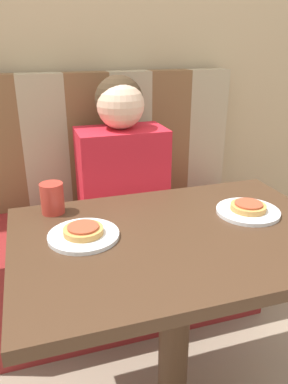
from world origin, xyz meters
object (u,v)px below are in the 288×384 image
at_px(person, 121,153).
at_px(plate_left, 84,235).
at_px(drinking_cup, 52,198).
at_px(pizza_left, 83,230).
at_px(pizza_right, 248,207).
at_px(plate_right, 248,211).

bearing_deg(person, plate_left, -113.72).
bearing_deg(person, drinking_cup, -129.06).
relative_size(person, drinking_cup, 6.33).
bearing_deg(drinking_cup, person, 50.94).
height_order(plate_left, pizza_left, pizza_left).
xyz_separation_m(plate_left, pizza_right, (0.53, 0.00, 0.02)).
bearing_deg(pizza_right, person, 113.72).
bearing_deg(plate_left, plate_right, 0.00).
relative_size(person, plate_right, 3.14).
bearing_deg(plate_right, plate_left, 180.00).
relative_size(person, plate_left, 3.14).
height_order(pizza_right, drinking_cup, drinking_cup).
distance_m(pizza_right, drinking_cup, 0.62).
distance_m(plate_left, drinking_cup, 0.21).
xyz_separation_m(person, pizza_right, (0.26, -0.60, -0.04)).
distance_m(plate_left, pizza_right, 0.53).
bearing_deg(plate_left, pizza_right, 0.00).
xyz_separation_m(plate_right, drinking_cup, (-0.59, 0.19, 0.04)).
xyz_separation_m(plate_left, plate_right, (0.53, 0.00, 0.00)).
bearing_deg(plate_right, person, 113.72).
distance_m(plate_left, pizza_left, 0.02).
height_order(person, plate_left, person).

